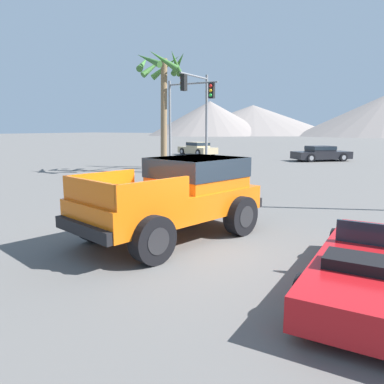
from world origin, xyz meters
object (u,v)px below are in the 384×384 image
at_px(parked_car_tan, 197,148).
at_px(parked_car_dark, 321,153).
at_px(orange_pickup_truck, 180,192).
at_px(red_convertible_car, 382,270).
at_px(traffic_light_main, 197,103).
at_px(traffic_light_crosswalk, 188,107).
at_px(palm_tree_short, 162,81).

xyz_separation_m(parked_car_tan, parked_car_dark, (11.58, -0.74, -0.03)).
bearing_deg(orange_pickup_truck, parked_car_tan, 132.69).
relative_size(red_convertible_car, parked_car_tan, 0.95).
relative_size(traffic_light_main, traffic_light_crosswalk, 1.05).
bearing_deg(traffic_light_main, palm_tree_short, -27.69).
distance_m(parked_car_tan, traffic_light_main, 13.31).
bearing_deg(palm_tree_short, traffic_light_crosswalk, 86.97).
bearing_deg(palm_tree_short, orange_pickup_truck, -53.83).
height_order(traffic_light_main, traffic_light_crosswalk, traffic_light_main).
bearing_deg(traffic_light_crosswalk, red_convertible_car, -50.18).
distance_m(parked_car_tan, parked_car_dark, 11.60).
bearing_deg(palm_tree_short, parked_car_tan, 110.95).
relative_size(parked_car_tan, traffic_light_main, 0.78).
xyz_separation_m(red_convertible_car, parked_car_tan, (-17.33, 25.23, 0.24)).
height_order(orange_pickup_truck, traffic_light_crosswalk, traffic_light_crosswalk).
relative_size(parked_car_tan, parked_car_dark, 1.03).
distance_m(red_convertible_car, parked_car_tan, 30.61).
bearing_deg(palm_tree_short, parked_car_dark, 62.94).
bearing_deg(parked_car_dark, red_convertible_car, -29.47).
xyz_separation_m(parked_car_tan, palm_tree_short, (5.12, -13.38, 4.55)).
relative_size(parked_car_tan, palm_tree_short, 0.67).
height_order(orange_pickup_truck, parked_car_tan, orange_pickup_truck).
bearing_deg(orange_pickup_truck, parked_car_dark, 107.71).
height_order(parked_car_dark, traffic_light_main, traffic_light_main).
bearing_deg(parked_car_dark, traffic_light_crosswalk, -74.94).
bearing_deg(traffic_light_main, parked_car_dark, 153.07).
height_order(red_convertible_car, traffic_light_main, traffic_light_main).
distance_m(parked_car_dark, traffic_light_crosswalk, 12.28).
bearing_deg(red_convertible_car, traffic_light_crosswalk, 129.72).
height_order(orange_pickup_truck, parked_car_dark, orange_pickup_truck).
relative_size(parked_car_dark, traffic_light_crosswalk, 0.81).
bearing_deg(traffic_light_main, parked_car_tan, -150.99).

